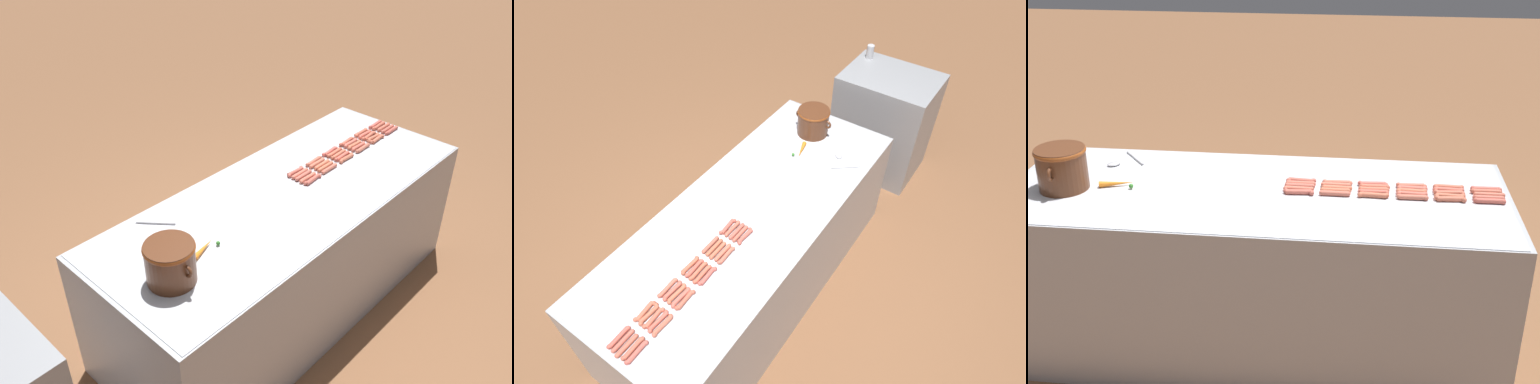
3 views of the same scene
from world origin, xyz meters
The scene contains 37 objects.
ground_plane centered at (0.00, 0.00, 0.00)m, with size 20.00×20.00×0.00m, color brown.
griddle_counter centered at (0.00, 0.00, 0.44)m, with size 0.97×2.48×0.88m.
back_cabinet centered at (0.17, 1.89, 0.50)m, with size 0.83×0.62×1.01m, color #939599.
hot_dog_0 centered at (-0.03, -1.12, 0.90)m, with size 0.03×0.15×0.03m.
hot_dog_1 centered at (-0.02, -0.94, 0.90)m, with size 0.04×0.15×0.03m.
hot_dog_2 centered at (-0.02, -0.76, 0.90)m, with size 0.03×0.15×0.03m.
hot_dog_3 centered at (-0.02, -0.57, 0.90)m, with size 0.03×0.15×0.03m.
hot_dog_4 centered at (-0.02, -0.39, 0.90)m, with size 0.03×0.15×0.03m.
hot_dog_5 centered at (-0.02, -0.21, 0.90)m, with size 0.04×0.15×0.03m.
hot_dog_6 centered at (0.01, -1.12, 0.90)m, with size 0.03×0.15×0.03m.
hot_dog_7 centered at (0.01, -0.94, 0.90)m, with size 0.03×0.15×0.03m.
hot_dog_8 centered at (0.01, -0.76, 0.90)m, with size 0.03×0.15×0.03m.
hot_dog_9 centered at (0.01, -0.57, 0.90)m, with size 0.03×0.15×0.03m.
hot_dog_10 centered at (0.01, -0.39, 0.90)m, with size 0.03×0.15×0.03m.
hot_dog_11 centered at (0.01, -0.21, 0.90)m, with size 0.03×0.15×0.03m.
hot_dog_12 centered at (0.04, -1.13, 0.90)m, with size 0.03×0.15×0.03m.
hot_dog_13 centered at (0.05, -0.94, 0.90)m, with size 0.04×0.15×0.03m.
hot_dog_14 centered at (0.04, -0.76, 0.90)m, with size 0.03×0.15×0.03m.
hot_dog_15 centered at (0.04, -0.58, 0.90)m, with size 0.03×0.15×0.03m.
hot_dog_16 centered at (0.04, -0.40, 0.90)m, with size 0.03×0.15×0.03m.
hot_dog_17 centered at (0.05, -0.21, 0.90)m, with size 0.03×0.15×0.03m.
hot_dog_18 centered at (0.08, -1.12, 0.90)m, with size 0.03×0.15×0.03m.
hot_dog_19 centered at (0.08, -0.94, 0.90)m, with size 0.03×0.15×0.03m.
hot_dog_20 centered at (0.08, -0.76, 0.90)m, with size 0.03×0.15×0.03m.
hot_dog_21 centered at (0.08, -0.58, 0.90)m, with size 0.03×0.15×0.03m.
hot_dog_22 centered at (0.08, -0.39, 0.90)m, with size 0.03×0.15×0.03m.
hot_dog_23 centered at (0.08, -0.22, 0.90)m, with size 0.03×0.15×0.03m.
hot_dog_24 centered at (0.11, -1.12, 0.90)m, with size 0.03×0.15×0.03m.
hot_dog_25 centered at (0.11, -0.94, 0.90)m, with size 0.03×0.15×0.03m.
hot_dog_26 centered at (0.11, -0.76, 0.90)m, with size 0.03×0.15×0.03m.
hot_dog_27 centered at (0.11, -0.57, 0.90)m, with size 0.03×0.15×0.03m.
hot_dog_28 centered at (0.11, -0.40, 0.90)m, with size 0.03×0.15×0.03m.
hot_dog_29 centered at (0.11, -0.21, 0.90)m, with size 0.04×0.15×0.03m.
bean_pot centered at (-0.08, 0.94, 1.00)m, with size 0.31×0.25×0.21m.
serving_spoon centered at (0.26, 0.77, 0.89)m, with size 0.23×0.20×0.02m.
carrot centered at (-0.03, 0.69, 0.90)m, with size 0.08×0.18×0.03m.
soda_can centered at (-0.15, 2.07, 1.07)m, with size 0.07×0.07×0.13m.
Camera 2 is at (1.22, -1.55, 3.03)m, focal length 30.84 mm.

